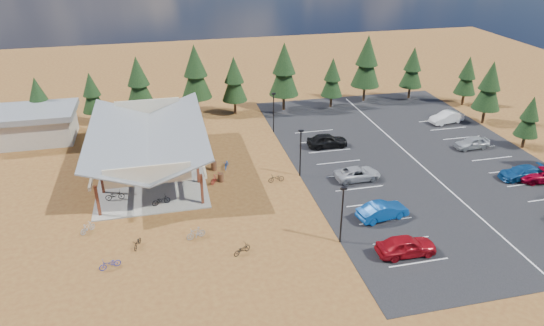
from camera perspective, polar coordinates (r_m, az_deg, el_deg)
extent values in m
plane|color=brown|center=(47.78, -1.83, -3.22)|extent=(140.00, 140.00, 0.00)
cube|color=black|center=(56.29, 16.32, 0.50)|extent=(27.00, 44.00, 0.04)
cube|color=gray|center=(53.32, -13.94, -0.65)|extent=(10.60, 18.60, 0.10)
cube|color=#602A1B|center=(45.62, -19.83, -4.18)|extent=(0.25, 0.25, 3.00)
cube|color=#602A1B|center=(49.29, -19.42, -1.75)|extent=(0.25, 0.25, 3.00)
cube|color=#602A1B|center=(53.04, -19.07, 0.34)|extent=(0.25, 0.25, 3.00)
cube|color=#602A1B|center=(56.85, -18.76, 2.16)|extent=(0.25, 0.25, 3.00)
cube|color=#602A1B|center=(60.72, -18.50, 3.74)|extent=(0.25, 0.25, 3.00)
cube|color=#602A1B|center=(45.19, -8.25, -3.04)|extent=(0.25, 0.25, 3.00)
cube|color=#602A1B|center=(48.89, -8.73, -0.68)|extent=(0.25, 0.25, 3.00)
cube|color=#602A1B|center=(52.67, -9.14, 1.35)|extent=(0.25, 0.25, 3.00)
cube|color=#602A1B|center=(56.51, -9.50, 3.10)|extent=(0.25, 0.25, 3.00)
cube|color=#602A1B|center=(60.39, -9.81, 4.63)|extent=(0.25, 0.25, 3.00)
cube|color=beige|center=(52.49, -19.74, 1.77)|extent=(0.22, 18.00, 0.35)
cube|color=beige|center=(52.08, -8.82, 2.89)|extent=(0.22, 18.00, 0.35)
cube|color=slate|center=(51.90, -17.60, 2.91)|extent=(5.85, 19.40, 2.13)
cube|color=slate|center=(51.66, -11.21, 3.57)|extent=(5.85, 19.40, 2.13)
cube|color=beige|center=(43.56, -14.39, -1.40)|extent=(7.50, 0.15, 1.80)
cube|color=beige|center=(60.15, -14.41, 6.43)|extent=(7.50, 0.15, 1.80)
cube|color=#ADA593|center=(64.81, -26.60, 3.67)|extent=(10.00, 6.00, 3.20)
cube|color=slate|center=(64.18, -26.95, 5.27)|extent=(11.00, 7.00, 0.70)
cylinder|color=black|center=(39.48, 8.20, -6.22)|extent=(0.14, 0.14, 5.00)
cube|color=black|center=(38.18, 8.44, -2.99)|extent=(0.50, 0.25, 0.18)
cylinder|color=black|center=(49.41, 3.36, 1.07)|extent=(0.14, 0.14, 5.00)
cube|color=black|center=(48.38, 3.44, 3.80)|extent=(0.50, 0.25, 0.18)
cylinder|color=black|center=(60.10, 0.18, 5.85)|extent=(0.14, 0.14, 5.00)
cube|color=black|center=(59.26, 0.19, 8.15)|extent=(0.50, 0.25, 0.18)
cylinder|color=#51301D|center=(49.41, -6.04, -1.70)|extent=(0.60, 0.60, 0.90)
cylinder|color=#51301D|center=(51.79, -6.85, -0.36)|extent=(0.60, 0.60, 0.90)
cylinder|color=#382314|center=(68.13, -25.25, 4.28)|extent=(0.36, 0.36, 1.66)
cone|color=black|center=(67.24, -25.71, 6.50)|extent=(2.92, 2.92, 3.99)
cone|color=black|center=(66.77, -25.99, 7.83)|extent=(2.26, 2.26, 2.99)
cylinder|color=#382314|center=(67.62, -20.01, 5.09)|extent=(0.36, 0.36, 1.66)
cone|color=black|center=(66.73, -20.38, 7.34)|extent=(2.92, 2.92, 3.98)
cone|color=black|center=(66.25, -20.61, 8.69)|extent=(2.26, 2.26, 2.99)
cylinder|color=#382314|center=(66.97, -15.02, 5.79)|extent=(0.36, 0.36, 2.09)
cone|color=black|center=(65.86, -15.38, 8.68)|extent=(3.67, 3.67, 5.01)
cone|color=black|center=(65.29, -15.60, 10.42)|extent=(2.84, 2.84, 3.76)
cylinder|color=#382314|center=(67.68, -8.72, 6.73)|extent=(0.36, 0.36, 2.32)
cone|color=black|center=(66.48, -8.95, 9.93)|extent=(4.08, 4.08, 5.57)
cone|color=black|center=(65.87, -9.10, 11.86)|extent=(3.16, 3.16, 4.18)
cylinder|color=#382314|center=(67.12, -4.36, 6.62)|extent=(0.36, 0.36, 1.94)
cone|color=black|center=(66.08, -4.45, 9.30)|extent=(3.41, 3.41, 4.65)
cone|color=black|center=(65.54, -4.51, 10.92)|extent=(2.63, 2.63, 3.49)
cylinder|color=#382314|center=(68.13, 1.38, 7.16)|extent=(0.36, 0.36, 2.31)
cone|color=black|center=(66.94, 1.42, 10.34)|extent=(4.07, 4.07, 5.55)
cone|color=black|center=(66.33, 1.44, 12.26)|extent=(3.15, 3.15, 4.17)
cylinder|color=#382314|center=(69.96, 6.95, 7.24)|extent=(0.36, 0.36, 1.73)
cone|color=black|center=(69.06, 7.08, 9.54)|extent=(3.05, 3.05, 4.15)
cone|color=black|center=(68.58, 7.17, 10.93)|extent=(2.35, 2.35, 3.12)
cylinder|color=#382314|center=(73.16, 10.77, 8.08)|extent=(0.36, 0.36, 2.35)
cone|color=black|center=(72.03, 11.04, 11.10)|extent=(4.14, 4.14, 5.65)
cone|color=black|center=(71.47, 11.21, 12.92)|extent=(3.20, 3.20, 4.24)
cylinder|color=#382314|center=(75.86, 15.84, 8.01)|extent=(0.36, 0.36, 1.88)
cone|color=black|center=(74.97, 16.14, 10.33)|extent=(3.31, 3.31, 4.51)
cone|color=black|center=(74.50, 16.32, 11.71)|extent=(2.56, 2.56, 3.38)
cylinder|color=#382314|center=(63.70, 27.48, 2.28)|extent=(0.36, 0.36, 1.53)
cone|color=black|center=(62.82, 27.96, 4.44)|extent=(2.69, 2.69, 3.66)
cone|color=black|center=(62.35, 28.26, 5.73)|extent=(2.08, 2.08, 2.75)
cylinder|color=#382314|center=(69.36, 23.62, 5.12)|extent=(0.36, 0.36, 2.01)
cone|color=black|center=(68.32, 24.13, 7.78)|extent=(3.54, 3.54, 4.83)
cone|color=black|center=(67.78, 24.45, 9.39)|extent=(2.73, 2.73, 3.62)
cylinder|color=#382314|center=(75.55, 21.54, 7.02)|extent=(0.36, 0.36, 1.72)
cone|color=black|center=(74.72, 21.91, 9.13)|extent=(3.03, 3.03, 4.14)
cone|color=black|center=(74.29, 22.14, 10.40)|extent=(2.34, 2.34, 3.10)
imported|color=black|center=(48.10, -18.01, -3.65)|extent=(1.77, 0.64, 0.92)
imported|color=gray|center=(51.86, -16.35, -1.03)|extent=(1.90, 0.89, 1.10)
imported|color=navy|center=(55.12, -15.86, 0.55)|extent=(1.62, 0.92, 0.80)
imported|color=maroon|center=(57.83, -16.15, 1.93)|extent=(1.93, 1.06, 1.12)
imported|color=black|center=(46.18, -12.92, -4.30)|extent=(1.82, 1.07, 0.90)
imported|color=gray|center=(49.50, -11.24, -1.87)|extent=(1.64, 0.72, 0.95)
imported|color=navy|center=(56.50, -10.39, 1.85)|extent=(1.78, 0.97, 0.89)
imported|color=maroon|center=(57.50, -11.50, 2.28)|extent=(1.74, 0.56, 1.03)
imported|color=black|center=(41.16, -15.53, -9.04)|extent=(0.94, 1.60, 0.80)
imported|color=#9B9DA4|center=(44.22, -20.89, -7.15)|extent=(1.35, 1.37, 0.90)
imported|color=navy|center=(39.46, -18.53, -11.18)|extent=(1.74, 1.06, 0.86)
imported|color=black|center=(39.03, -3.55, -10.09)|extent=(1.69, 1.29, 0.85)
imported|color=gray|center=(41.10, -8.95, -8.17)|extent=(1.74, 0.99, 1.01)
imported|color=#1F4499|center=(52.05, -5.38, -0.14)|extent=(1.02, 1.80, 0.89)
imported|color=maroon|center=(49.18, -6.55, -1.77)|extent=(1.65, 1.57, 1.07)
imported|color=black|center=(49.03, 0.50, -1.80)|extent=(1.70, 0.73, 0.87)
imported|color=maroon|center=(40.05, 15.51, -9.35)|extent=(4.78, 1.99, 1.62)
imported|color=navy|center=(44.06, 12.88, -5.50)|extent=(4.88, 2.35, 1.54)
imported|color=#A0A1A7|center=(50.13, 10.03, -1.23)|extent=(4.82, 2.34, 1.32)
imported|color=black|center=(56.92, 6.52, 2.65)|extent=(4.79, 2.09, 1.61)
imported|color=maroon|center=(56.22, 29.13, -1.20)|extent=(5.20, 3.00, 1.36)
imported|color=navy|center=(55.69, 27.33, -1.02)|extent=(4.80, 2.15, 1.36)
imported|color=#999DA0|center=(60.85, 22.47, 2.23)|extent=(4.17, 1.82, 1.40)
imported|color=silver|center=(67.58, 19.86, 5.07)|extent=(4.83, 2.41, 1.52)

